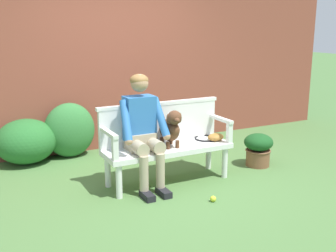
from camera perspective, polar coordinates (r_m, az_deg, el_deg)
name	(u,v)px	position (r m, az deg, el deg)	size (l,w,h in m)	color
ground_plane	(168,182)	(5.04, 0.00, -7.69)	(40.00, 40.00, 0.00)	#4C753D
brick_garden_fence	(112,60)	(6.40, -7.68, 9.01)	(8.00, 0.30, 2.65)	brown
hedge_bush_mid_left	(26,141)	(5.92, -19.02, -2.03)	(0.81, 0.73, 0.61)	#286B2D
hedge_bush_mid_right	(70,130)	(6.02, -13.43, -0.56)	(0.72, 0.46, 0.78)	#337538
garden_bench	(168,151)	(4.91, 0.00, -3.53)	(1.55, 0.49, 0.44)	white
bench_backrest	(160,122)	(5.01, -1.12, 0.57)	(1.59, 0.06, 0.50)	white
bench_armrest_left_end	(111,140)	(4.48, -7.86, -1.88)	(0.06, 0.49, 0.28)	white
bench_armrest_right_end	(224,125)	(5.13, 7.74, 0.16)	(0.06, 0.49, 0.28)	white
person_seated	(142,127)	(4.67, -3.56, -0.19)	(0.56, 0.64, 1.31)	black
dog_on_bench	(171,128)	(4.81, 0.39, -0.29)	(0.24, 0.46, 0.46)	brown
tennis_racket	(205,138)	(5.25, 5.18, -1.62)	(0.35, 0.58, 0.03)	black
baseball_glove	(216,137)	(5.16, 6.59, -1.53)	(0.22, 0.17, 0.09)	#9E6B2D
tennis_ball	(213,199)	(4.52, 6.24, -9.95)	(0.07, 0.07, 0.07)	#CCDB33
potted_plant	(258,148)	(5.65, 12.35, -3.04)	(0.38, 0.38, 0.44)	brown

